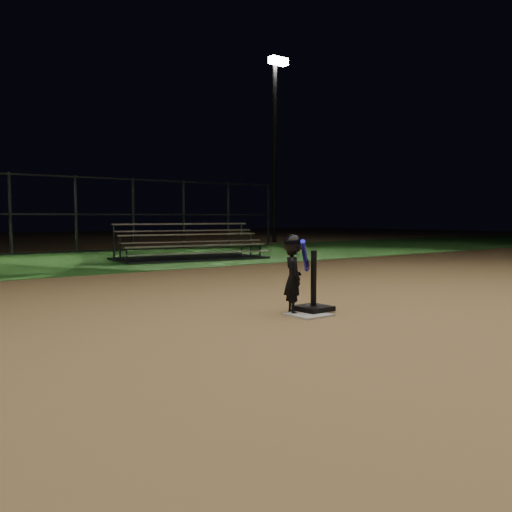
{
  "coord_description": "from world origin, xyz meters",
  "views": [
    {
      "loc": [
        -4.47,
        -4.74,
        1.16
      ],
      "look_at": [
        0.0,
        1.0,
        0.65
      ],
      "focal_mm": 39.08,
      "sensor_mm": 36.0,
      "label": 1
    }
  ],
  "objects_px": {
    "home_plate": "(308,315)",
    "light_pole_right": "(275,134)",
    "batting_tee": "(313,300)",
    "child_batter": "(293,272)",
    "bleacher_right": "(190,252)"
  },
  "relations": [
    {
      "from": "home_plate",
      "to": "batting_tee",
      "type": "relative_size",
      "value": 0.62
    },
    {
      "from": "child_batter",
      "to": "light_pole_right",
      "type": "xyz_separation_m",
      "value": [
        12.06,
        14.75,
        4.44
      ]
    },
    {
      "from": "home_plate",
      "to": "bleacher_right",
      "type": "relative_size",
      "value": 0.11
    },
    {
      "from": "batting_tee",
      "to": "child_batter",
      "type": "relative_size",
      "value": 0.76
    },
    {
      "from": "child_batter",
      "to": "batting_tee",
      "type": "bearing_deg",
      "value": -83.58
    },
    {
      "from": "home_plate",
      "to": "light_pole_right",
      "type": "bearing_deg",
      "value": 51.23
    },
    {
      "from": "home_plate",
      "to": "batting_tee",
      "type": "xyz_separation_m",
      "value": [
        0.2,
        0.12,
        0.14
      ]
    },
    {
      "from": "bleacher_right",
      "to": "batting_tee",
      "type": "bearing_deg",
      "value": -103.61
    },
    {
      "from": "child_batter",
      "to": "light_pole_right",
      "type": "bearing_deg",
      "value": -16.59
    },
    {
      "from": "light_pole_right",
      "to": "batting_tee",
      "type": "bearing_deg",
      "value": -128.52
    },
    {
      "from": "batting_tee",
      "to": "bleacher_right",
      "type": "xyz_separation_m",
      "value": [
        3.27,
        8.29,
        0.05
      ]
    },
    {
      "from": "batting_tee",
      "to": "light_pole_right",
      "type": "height_order",
      "value": "light_pole_right"
    },
    {
      "from": "batting_tee",
      "to": "home_plate",
      "type": "bearing_deg",
      "value": -149.2
    },
    {
      "from": "batting_tee",
      "to": "bleacher_right",
      "type": "height_order",
      "value": "bleacher_right"
    },
    {
      "from": "child_batter",
      "to": "bleacher_right",
      "type": "xyz_separation_m",
      "value": [
        3.53,
        8.21,
        -0.31
      ]
    }
  ]
}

